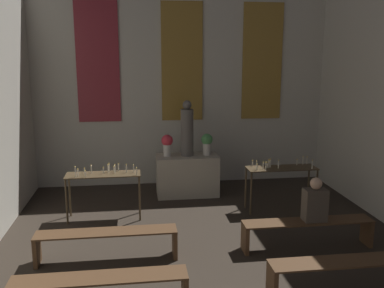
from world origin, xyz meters
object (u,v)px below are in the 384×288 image
candle_rack_left (104,180)px  person_seated (315,202)px  flower_vase_left (167,144)px  pew_back_left (107,239)px  altar (187,175)px  flower_vase_right (207,143)px  pew_third_left (100,286)px  candle_rack_right (281,173)px  pew_back_right (308,228)px  statue (187,130)px  pew_third_right (349,269)px

candle_rack_left → person_seated: bearing=-27.0°
flower_vase_left → pew_back_left: (-1.15, -2.95, -0.83)m
altar → flower_vase_right: bearing=0.0°
pew_third_left → pew_back_left: same height
candle_rack_left → candle_rack_right: candle_rack_left is taller
pew_back_right → person_seated: person_seated is taller
flower_vase_right → pew_back_right: flower_vase_right is taller
pew_third_left → pew_back_right: (3.18, 1.36, 0.00)m
altar → flower_vase_left: 0.85m
altar → candle_rack_left: bearing=-145.1°
altar → candle_rack_left: (-1.74, -1.21, 0.32)m
flower_vase_left → altar: bearing=0.0°
flower_vase_left → flower_vase_right: 0.88m
candle_rack_right → pew_third_left: (-3.32, -3.10, -0.42)m
candle_rack_right → statue: bearing=145.1°
statue → candle_rack_right: bearing=-34.9°
flower_vase_left → pew_third_left: size_ratio=0.22×
flower_vase_left → person_seated: 3.66m
statue → pew_third_right: bearing=-69.8°
candle_rack_right → pew_back_left: size_ratio=0.66×
statue → pew_back_left: (-1.59, -2.95, -1.11)m
statue → candle_rack_left: 2.23m
statue → pew_third_right: 4.72m
candle_rack_right → altar: bearing=145.1°
pew_third_left → flower_vase_left: bearing=75.0°
statue → pew_back_right: size_ratio=0.57×
flower_vase_right → pew_back_left: bearing=-124.5°
altar → statue: statue is taller
altar → statue: 1.01m
altar → pew_third_left: size_ratio=0.64×
pew_third_left → candle_rack_right: bearing=43.0°
flower_vase_left → person_seated: flower_vase_left is taller
flower_vase_right → pew_back_left: (-2.03, -2.95, -0.83)m
pew_back_left → pew_back_right: bearing=0.0°
statue → pew_back_left: size_ratio=0.57×
flower_vase_right → candle_rack_left: (-2.17, -1.21, -0.41)m
pew_third_right → pew_back_left: (-3.18, 1.36, 0.00)m
pew_third_right → pew_back_left: same height
statue → pew_third_right: statue is taller
pew_third_right → pew_back_left: size_ratio=1.00×
altar → person_seated: (1.69, -2.95, 0.33)m
statue → pew_back_right: statue is taller
candle_rack_left → pew_third_right: 4.56m
pew_back_left → pew_back_right: size_ratio=1.00×
flower_vase_right → candle_rack_left: flower_vase_right is taller
candle_rack_left → pew_back_right: candle_rack_left is taller
altar → candle_rack_left: 2.14m
candle_rack_left → pew_back_right: bearing=-27.7°
person_seated → flower_vase_left: bearing=125.7°
flower_vase_left → flower_vase_right: bearing=0.0°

